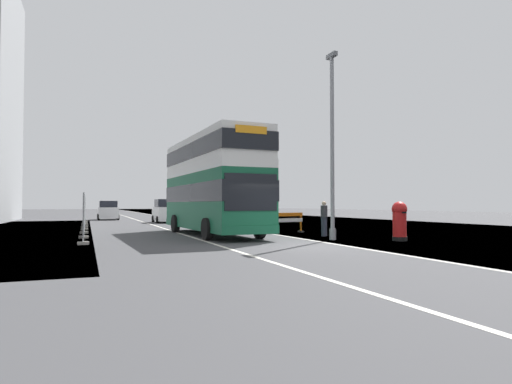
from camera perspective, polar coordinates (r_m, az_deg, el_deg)
ground at (r=17.02m, az=7.49°, el=-7.17°), size 140.00×280.00×0.10m
double_decker_bus at (r=22.73m, az=-5.77°, el=1.11°), size 3.16×10.45×5.05m
lamppost_foreground at (r=19.87m, az=10.03°, el=5.32°), size 0.29×0.70×8.46m
red_pillar_postbox at (r=19.98m, az=18.40°, el=-3.43°), size 0.66×0.66×1.72m
roadworks_barrier at (r=24.26m, az=4.36°, el=-3.69°), size 1.92×0.84×1.13m
construction_site_fence at (r=30.32m, az=-21.67°, el=-2.66°), size 0.44×24.00×2.07m
car_oncoming_near at (r=38.78m, az=-11.76°, el=-2.54°), size 2.09×4.15×2.04m
car_receding_mid at (r=47.30m, az=-18.93°, el=-2.36°), size 2.06×4.18×1.95m
pedestrian_at_kerb at (r=21.97m, az=8.97°, el=-3.47°), size 0.34×0.34×1.76m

